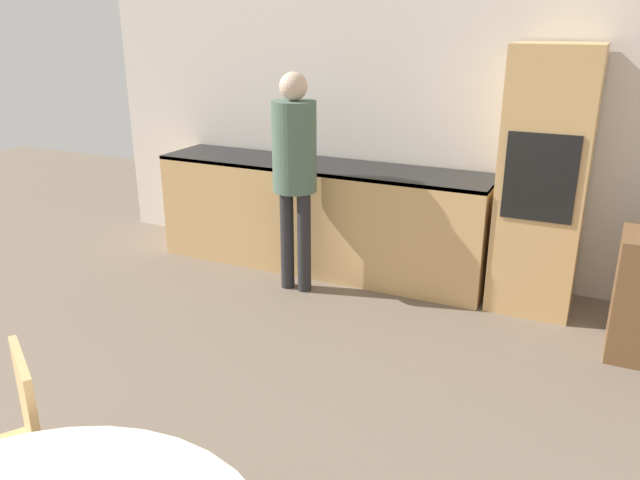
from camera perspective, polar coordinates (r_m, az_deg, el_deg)
wall_back at (r=5.14m, az=12.19°, el=10.67°), size 6.59×0.05×2.60m
kitchen_counter at (r=5.33m, az=0.03°, el=2.29°), size 2.87×0.60×0.92m
oven_unit at (r=4.76m, az=19.77°, el=5.01°), size 0.59×0.59×1.91m
chair_far_left at (r=2.77m, az=-26.69°, el=-16.89°), size 0.55×0.55×0.88m
person_standing at (r=4.73m, az=-2.35°, el=7.36°), size 0.34×0.34×1.70m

